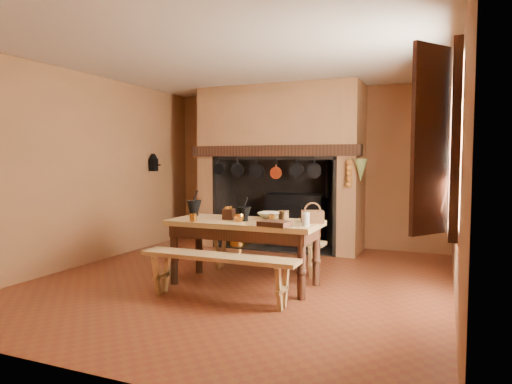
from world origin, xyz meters
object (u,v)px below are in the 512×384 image
work_table (245,231)px  wicker_basket (312,216)px  bench_front (218,266)px  mixing_bowl (271,215)px  iron_range (297,220)px  coffee_grinder (229,213)px

work_table → wicker_basket: bearing=7.4°
wicker_basket → work_table: bearing=165.8°
bench_front → mixing_bowl: bearing=76.8°
iron_range → coffee_grinder: size_ratio=7.83×
bench_front → mixing_bowl: mixing_bowl is taller
coffee_grinder → mixing_bowl: size_ratio=0.63×
bench_front → iron_range: bearing=92.8°
wicker_basket → mixing_bowl: bearing=140.9°
iron_range → bench_front: size_ratio=0.88×
bench_front → work_table: bearing=90.0°
iron_range → work_table: iron_range is taller
iron_range → wicker_basket: iron_range is taller
wicker_basket → iron_range: bearing=89.9°
work_table → coffee_grinder: coffee_grinder is taller
iron_range → mixing_bowl: size_ratio=4.93×
iron_range → bench_front: bearing=-87.2°
iron_range → wicker_basket: bearing=-68.5°
mixing_bowl → iron_range: bearing=99.7°
coffee_grinder → mixing_bowl: 0.54m
iron_range → wicker_basket: size_ratio=5.26×
iron_range → coffee_grinder: iron_range is taller
iron_range → bench_front: (0.16, -3.31, -0.10)m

